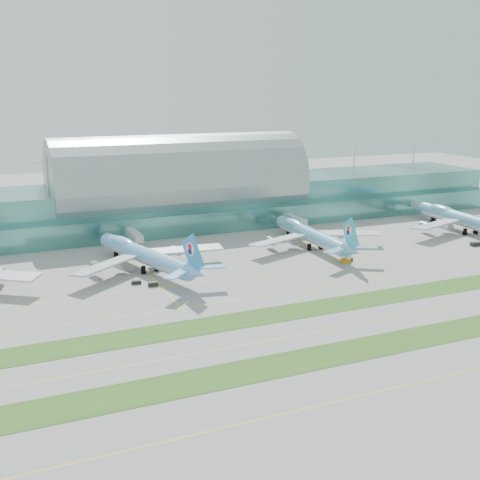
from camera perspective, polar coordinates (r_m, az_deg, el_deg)
name	(u,v)px	position (r m, az deg, el deg)	size (l,w,h in m)	color
ground	(314,311)	(180.17, 7.02, -6.70)	(700.00, 700.00, 0.00)	gray
terminal	(179,195)	(291.03, -5.80, 4.25)	(340.00, 69.10, 36.00)	#3D7A75
grass_strip_near	(370,347)	(158.56, 12.20, -9.90)	(420.00, 12.00, 0.08)	#2D591E
grass_strip_far	(310,309)	(181.77, 6.70, -6.49)	(420.00, 12.00, 0.08)	#2D591E
taxiline_a	(422,381)	(144.50, 16.89, -12.70)	(420.00, 0.35, 0.01)	yellow
taxiline_b	(340,328)	(169.14, 9.43, -8.21)	(420.00, 0.35, 0.01)	yellow
taxiline_c	(286,293)	(194.91, 4.35, -5.00)	(420.00, 0.35, 0.01)	yellow
taxiline_d	(257,274)	(213.62, 1.60, -3.24)	(420.00, 0.35, 0.01)	yellow
airliner_b	(144,254)	(219.63, -9.10, -1.32)	(59.33, 68.67, 19.27)	#6EB3F3
airliner_c	(311,234)	(249.49, 6.73, 0.58)	(59.47, 67.43, 18.58)	#5DB1CE
airliner_d	(465,219)	(292.42, 20.54, 1.88)	(64.84, 73.75, 20.29)	#59A3C5
gse_c	(136,282)	(205.83, -9.80, -3.95)	(3.31, 1.80, 1.23)	black
gse_d	(153,284)	(202.55, -8.25, -4.15)	(3.07, 1.85, 1.48)	black
gse_e	(346,261)	(230.43, 9.99, -1.94)	(3.72, 1.67, 1.65)	#C0820B
gse_f	(348,260)	(232.56, 10.24, -1.84)	(3.35, 1.73, 1.35)	black
gse_g	(475,244)	(270.01, 21.42, -0.36)	(4.02, 2.07, 1.55)	black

